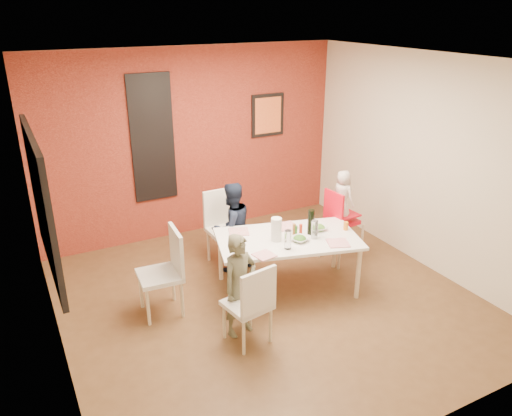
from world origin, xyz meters
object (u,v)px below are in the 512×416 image
child_far (232,227)px  wine_bottle (311,222)px  toddler (343,196)px  child_near (240,285)px  paper_towel_roll (276,229)px  dining_table (288,242)px  chair_left (167,267)px  chair_far (224,223)px  chair_near (252,302)px  high_chair (340,219)px

child_far → wine_bottle: size_ratio=3.88×
wine_bottle → toddler: bearing=26.0°
child_near → paper_towel_roll: 0.92m
paper_towel_roll → dining_table: bearing=0.6°
dining_table → chair_left: 1.43m
toddler → paper_towel_roll: 1.20m
chair_left → child_far: size_ratio=0.83×
chair_far → toddler: toddler is taller
chair_near → wine_bottle: (1.15, 0.72, 0.34)m
child_near → paper_towel_roll: (0.72, 0.52, 0.26)m
child_near → wine_bottle: (1.17, 0.48, 0.28)m
chair_near → child_far: size_ratio=0.75×
high_chair → chair_far: bearing=57.0°
dining_table → chair_near: 1.15m
high_chair → child_near: 2.02m
toddler → dining_table: bearing=96.8°
toddler → wine_bottle: (-0.71, -0.35, -0.09)m
chair_far → child_far: 0.25m
chair_near → chair_far: bearing=-115.5°
chair_left → child_near: 0.90m
high_chair → wine_bottle: bearing=111.2°
chair_near → paper_towel_roll: 1.08m
chair_far → child_far: (0.00, -0.25, 0.04)m
chair_near → wine_bottle: bearing=-158.0°
chair_far → child_near: child_near is taller
child_near → paper_towel_roll: child_near is taller
toddler → wine_bottle: size_ratio=2.20×
chair_far → wine_bottle: (0.66, -1.05, 0.29)m
child_far → toddler: toddler is taller
chair_far → child_near: 1.61m
child_near → child_far: 1.38m
chair_left → wine_bottle: wine_bottle is taller
chair_left → toddler: 2.44m
child_near → toddler: toddler is taller
child_near → child_far: (0.51, 1.28, 0.03)m
dining_table → chair_left: bearing=171.7°
chair_left → high_chair: bearing=96.3°
chair_near → child_far: 1.60m
child_far → paper_towel_roll: (0.21, -0.76, 0.23)m
child_near → toddler: (1.88, 0.83, 0.37)m
toddler → high_chair: bearing=89.1°
chair_far → wine_bottle: 1.27m
dining_table → paper_towel_roll: 0.25m
chair_far → paper_towel_roll: 1.07m
child_near → wine_bottle: 1.29m
chair_left → toddler: size_ratio=1.46×
dining_table → child_near: size_ratio=1.63×
chair_far → chair_left: size_ratio=1.00×
chair_near → child_far: (0.49, 1.52, 0.09)m
high_chair → paper_towel_roll: high_chair is taller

